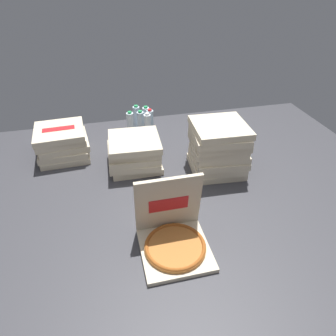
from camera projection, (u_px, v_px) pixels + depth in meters
The scene contains 11 objects.
ground_plane at pixel (177, 194), 2.05m from camera, with size 3.20×2.40×0.02m, color #38383D.
open_pizza_box at pixel (173, 235), 1.62m from camera, with size 0.37×0.38×0.39m.
pizza_stack_right_far at pixel (62, 142), 2.36m from camera, with size 0.42×0.41×0.24m.
pizza_stack_center_far at pixel (218, 147), 2.16m from camera, with size 0.43×0.43×0.37m.
pizza_stack_right_near at pixel (134, 152), 2.24m from camera, with size 0.41×0.42×0.23m.
water_bottle_0 at pixel (146, 118), 2.75m from camera, with size 0.06×0.06×0.22m.
water_bottle_1 at pixel (141, 123), 2.67m from camera, with size 0.06×0.06×0.22m.
water_bottle_2 at pixel (150, 121), 2.69m from camera, with size 0.06×0.06×0.22m.
water_bottle_3 at pixel (130, 124), 2.65m from camera, with size 0.06×0.06×0.22m.
water_bottle_4 at pixel (148, 125), 2.63m from camera, with size 0.06×0.06×0.22m.
water_bottle_5 at pixel (137, 117), 2.76m from camera, with size 0.06×0.06×0.22m.
Camera 1 is at (-0.43, -1.52, 1.30)m, focal length 32.31 mm.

